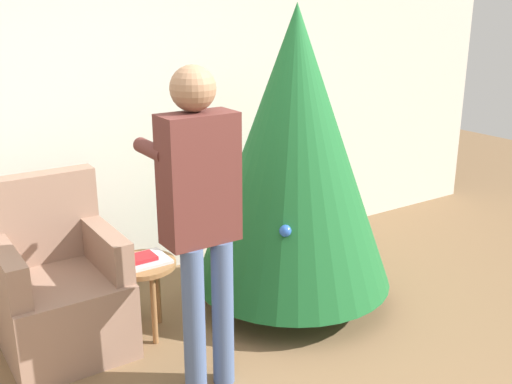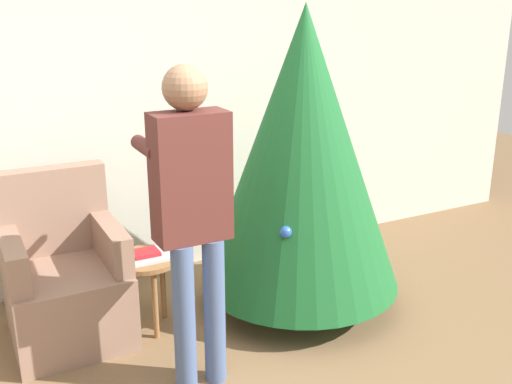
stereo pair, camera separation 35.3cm
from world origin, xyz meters
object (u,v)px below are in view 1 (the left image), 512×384
(christmas_tree, at_px, (294,150))
(side_stool, at_px, (143,274))
(person_standing, at_px, (200,204))
(armchair, at_px, (59,291))

(christmas_tree, height_order, side_stool, christmas_tree)
(christmas_tree, xyz_separation_m, person_standing, (-0.98, -0.50, -0.05))
(armchair, relative_size, person_standing, 0.59)
(christmas_tree, height_order, person_standing, christmas_tree)
(person_standing, relative_size, side_stool, 3.55)
(person_standing, bearing_deg, christmas_tree, 26.90)
(armchair, distance_m, person_standing, 1.21)
(christmas_tree, relative_size, armchair, 1.96)
(armchair, relative_size, side_stool, 2.11)
(person_standing, bearing_deg, side_stool, 95.76)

